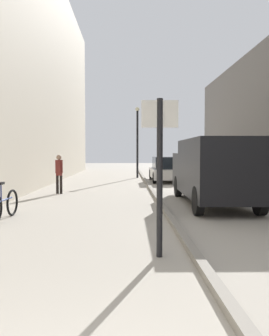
% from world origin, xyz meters
% --- Properties ---
extents(ground_plane, '(80.00, 80.00, 0.00)m').
position_xyz_m(ground_plane, '(0.00, 12.00, 0.00)').
color(ground_plane, '#A8A093').
extents(kerb_strip, '(0.16, 40.00, 0.12)m').
position_xyz_m(kerb_strip, '(1.58, 12.00, 0.06)').
color(kerb_strip, gray).
rests_on(kerb_strip, ground_plane).
extents(pedestrian_main_foreground, '(0.32, 0.22, 1.62)m').
position_xyz_m(pedestrian_main_foreground, '(-2.33, 12.68, 0.93)').
color(pedestrian_main_foreground, black).
rests_on(pedestrian_main_foreground, ground_plane).
extents(delivery_van, '(1.98, 5.58, 2.14)m').
position_xyz_m(delivery_van, '(3.29, 9.70, 1.16)').
color(delivery_van, black).
rests_on(delivery_van, ground_plane).
extents(parked_car, '(1.85, 4.20, 1.45)m').
position_xyz_m(parked_car, '(2.84, 18.55, 0.71)').
color(parked_car, silver).
rests_on(parked_car, ground_plane).
extents(street_sign_post, '(0.60, 0.10, 2.60)m').
position_xyz_m(street_sign_post, '(1.01, 4.18, 1.55)').
color(street_sign_post, black).
rests_on(street_sign_post, ground_plane).
extents(lamp_post, '(0.28, 0.28, 4.76)m').
position_xyz_m(lamp_post, '(1.20, 21.39, 2.72)').
color(lamp_post, black).
rests_on(lamp_post, ground_plane).
extents(bicycle_leaning, '(0.14, 1.77, 0.98)m').
position_xyz_m(bicycle_leaning, '(-2.66, 7.32, 0.38)').
color(bicycle_leaning, black).
rests_on(bicycle_leaning, ground_plane).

